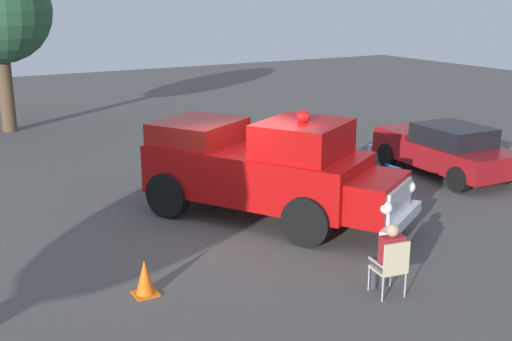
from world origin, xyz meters
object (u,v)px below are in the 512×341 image
(vintage_fire_truck, at_px, (265,168))
(lawn_chair_near_truck, at_px, (392,264))
(classic_hot_rod, at_px, (443,148))
(spectator_seated, at_px, (388,256))
(lawn_chair_spare, at_px, (299,156))
(lawn_chair_by_car, at_px, (395,182))
(traffic_cone, at_px, (145,278))

(vintage_fire_truck, xyz_separation_m, lawn_chair_near_truck, (0.15, 4.41, -0.61))
(classic_hot_rod, distance_m, lawn_chair_near_truck, 8.17)
(vintage_fire_truck, xyz_separation_m, classic_hot_rod, (-6.25, -0.65, -0.45))
(vintage_fire_truck, relative_size, lawn_chair_near_truck, 6.10)
(spectator_seated, bearing_deg, lawn_chair_near_truck, 80.43)
(vintage_fire_truck, height_order, lawn_chair_spare, vintage_fire_truck)
(lawn_chair_near_truck, height_order, lawn_chair_by_car, same)
(lawn_chair_near_truck, bearing_deg, lawn_chair_by_car, -132.63)
(traffic_cone, bearing_deg, spectator_seated, 150.71)
(lawn_chair_near_truck, xyz_separation_m, lawn_chair_spare, (-2.73, -6.91, 0.00))
(vintage_fire_truck, height_order, traffic_cone, vintage_fire_truck)
(classic_hot_rod, height_order, spectator_seated, classic_hot_rod)
(vintage_fire_truck, distance_m, lawn_chair_spare, 3.64)
(spectator_seated, bearing_deg, lawn_chair_spare, -111.77)
(lawn_chair_by_car, bearing_deg, vintage_fire_truck, -14.28)
(lawn_chair_by_car, xyz_separation_m, lawn_chair_spare, (0.59, -3.31, 0.00))
(lawn_chair_near_truck, bearing_deg, vintage_fire_truck, -91.99)
(vintage_fire_truck, bearing_deg, traffic_cone, 31.42)
(vintage_fire_truck, height_order, lawn_chair_by_car, vintage_fire_truck)
(traffic_cone, bearing_deg, lawn_chair_near_truck, 149.00)
(vintage_fire_truck, relative_size, lawn_chair_by_car, 6.10)
(vintage_fire_truck, bearing_deg, lawn_chair_spare, -135.85)
(vintage_fire_truck, distance_m, traffic_cone, 4.45)
(lawn_chair_by_car, bearing_deg, classic_hot_rod, -154.70)
(spectator_seated, bearing_deg, classic_hot_rod, -142.29)
(lawn_chair_spare, distance_m, spectator_seated, 7.31)
(lawn_chair_by_car, height_order, spectator_seated, spectator_seated)
(vintage_fire_truck, xyz_separation_m, traffic_cone, (3.72, 2.27, -0.89))
(spectator_seated, xyz_separation_m, traffic_cone, (3.59, -2.01, -0.39))
(vintage_fire_truck, xyz_separation_m, spectator_seated, (0.13, 4.28, -0.50))
(classic_hot_rod, distance_m, spectator_seated, 8.07)
(lawn_chair_near_truck, relative_size, lawn_chair_by_car, 1.00)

